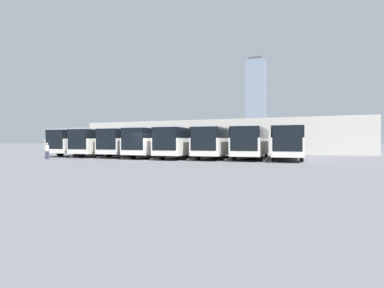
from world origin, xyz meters
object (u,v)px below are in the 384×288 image
Objects in this scene: bus_3 at (186,141)px; bus_4 at (158,141)px; pedestrian at (47,150)px; bus_7 at (88,141)px; bus_6 at (109,141)px; bus_1 at (252,141)px; bus_5 at (134,141)px; bus_0 at (288,141)px; bus_2 at (218,141)px.

bus_3 is 1.00× the size of bus_4.
pedestrian is (8.24, 7.64, -0.90)m from bus_4.
bus_7 is 7.33× the size of pedestrian.
bus_6 is 8.13m from pedestrian.
bus_3 and bus_6 have the same top height.
bus_1 and bus_3 have the same top height.
bus_0 is at bearing 177.31° from bus_5.
bus_5 is 7.33× the size of pedestrian.
bus_3 is 1.00× the size of bus_7.
bus_7 is (10.39, -0.65, 0.00)m from bus_4.
pedestrian is at bearing 17.28° from bus_0.
bus_1 is 1.00× the size of bus_7.
bus_6 is (6.92, -0.33, 0.00)m from bus_4.
bus_7 is at bearing -9.36° from bus_6.
bus_0 and bus_7 have the same top height.
bus_3 is 1.00× the size of bus_5.
bus_2 reaches higher than pedestrian.
bus_6 is at bearing 170.64° from bus_7.
bus_4 is 7.33× the size of pedestrian.
bus_7 is (17.31, -0.16, 0.00)m from bus_2.
bus_5 is (17.31, 0.41, 0.00)m from bus_0.
bus_6 is at bearing -0.05° from bus_5.
bus_3 is 1.00× the size of bus_6.
bus_3 and bus_5 have the same top height.
bus_0 is at bearing 169.46° from pedestrian.
pedestrian is (22.09, 8.63, -0.90)m from bus_0.
bus_1 is at bearing 172.76° from pedestrian.
bus_6 is 1.00× the size of bus_7.
bus_1 is 3.49m from bus_2.
bus_1 is 20.77m from bus_7.
bus_4 is 1.00× the size of bus_6.
bus_1 is at bearing -175.19° from bus_3.
bus_0 reaches higher than pedestrian.
bus_1 reaches higher than pedestrian.
bus_0 is at bearing -179.99° from bus_4.
bus_5 is (10.39, -0.08, 0.00)m from bus_2.
bus_0 is at bearing -179.97° from bus_2.
bus_2 is 13.85m from bus_6.
bus_3 reaches higher than pedestrian.
bus_5 is at bearing -13.45° from bus_4.
bus_0 and bus_3 have the same top height.
bus_3 is (6.92, 1.08, 0.00)m from bus_1.
bus_5 is 9.54m from pedestrian.
pedestrian is at bearing 28.46° from bus_3.
bus_7 is at bearing -4.59° from bus_2.
bus_2 is 1.00× the size of bus_4.
bus_7 is at bearing -4.71° from bus_5.
bus_7 is (6.92, -0.08, 0.00)m from bus_5.
pedestrian is (11.70, 7.46, -0.90)m from bus_3.
bus_5 is at bearing -2.69° from bus_0.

